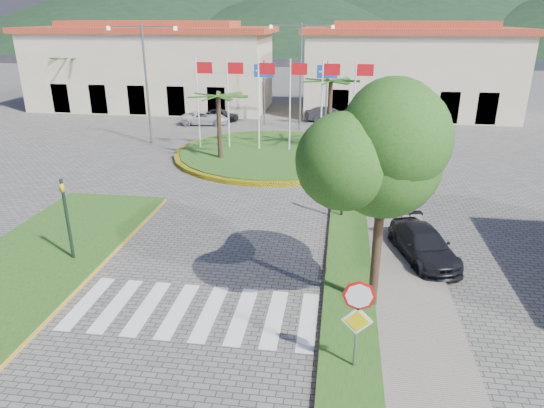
# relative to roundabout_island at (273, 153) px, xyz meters

# --- Properties ---
(sidewalk_right) EXTENTS (4.00, 28.00, 0.15)m
(sidewalk_right) POSITION_rel_roundabout_island_xyz_m (6.00, -20.00, -0.10)
(sidewalk_right) COLOR gray
(sidewalk_right) RESTS_ON ground
(verge_right) EXTENTS (1.60, 28.00, 0.18)m
(verge_right) POSITION_rel_roundabout_island_xyz_m (4.80, -20.00, -0.08)
(verge_right) COLOR #1C4C15
(verge_right) RESTS_ON ground
(median_left) EXTENTS (5.00, 14.00, 0.18)m
(median_left) POSITION_rel_roundabout_island_xyz_m (-6.50, -16.00, -0.08)
(median_left) COLOR #1C4C15
(median_left) RESTS_ON ground
(crosswalk) EXTENTS (8.00, 3.00, 0.01)m
(crosswalk) POSITION_rel_roundabout_island_xyz_m (-0.00, -18.00, -0.17)
(crosswalk) COLOR silver
(crosswalk) RESTS_ON ground
(roundabout_island) EXTENTS (12.70, 12.70, 6.00)m
(roundabout_island) POSITION_rel_roundabout_island_xyz_m (0.00, 0.00, 0.00)
(roundabout_island) COLOR yellow
(roundabout_island) RESTS_ON ground
(stop_sign) EXTENTS (0.80, 0.11, 2.65)m
(stop_sign) POSITION_rel_roundabout_island_xyz_m (4.90, -20.04, 1.62)
(stop_sign) COLOR slate
(stop_sign) RESTS_ON ground
(deciduous_tree) EXTENTS (3.60, 3.60, 6.80)m
(deciduous_tree) POSITION_rel_roundabout_island_xyz_m (5.50, -17.00, 5.00)
(deciduous_tree) COLOR black
(deciduous_tree) RESTS_ON ground
(traffic_light_left) EXTENTS (0.15, 0.18, 3.20)m
(traffic_light_left) POSITION_rel_roundabout_island_xyz_m (-5.20, -15.50, 1.77)
(traffic_light_left) COLOR black
(traffic_light_left) RESTS_ON ground
(traffic_light_right) EXTENTS (0.15, 0.18, 3.20)m
(traffic_light_right) POSITION_rel_roundabout_island_xyz_m (4.50, -10.00, 1.77)
(traffic_light_right) COLOR black
(traffic_light_right) RESTS_ON ground
(traffic_light_far) EXTENTS (0.18, 0.15, 3.20)m
(traffic_light_far) POSITION_rel_roundabout_island_xyz_m (8.00, 4.00, 1.77)
(traffic_light_far) COLOR black
(traffic_light_far) RESTS_ON ground
(direction_sign_west) EXTENTS (1.60, 0.14, 5.20)m
(direction_sign_west) POSITION_rel_roundabout_island_xyz_m (-2.00, 8.97, 3.36)
(direction_sign_west) COLOR slate
(direction_sign_west) RESTS_ON ground
(direction_sign_east) EXTENTS (1.60, 0.14, 5.20)m
(direction_sign_east) POSITION_rel_roundabout_island_xyz_m (3.00, 8.97, 3.36)
(direction_sign_east) COLOR slate
(direction_sign_east) RESTS_ON ground
(street_lamp_centre) EXTENTS (4.80, 0.16, 8.00)m
(street_lamp_centre) POSITION_rel_roundabout_island_xyz_m (1.00, 8.00, 4.32)
(street_lamp_centre) COLOR slate
(street_lamp_centre) RESTS_ON ground
(street_lamp_west) EXTENTS (4.80, 0.16, 8.00)m
(street_lamp_west) POSITION_rel_roundabout_island_xyz_m (-9.00, 2.00, 4.32)
(street_lamp_west) COLOR slate
(street_lamp_west) RESTS_ON ground
(building_left) EXTENTS (23.32, 9.54, 8.05)m
(building_left) POSITION_rel_roundabout_island_xyz_m (-14.00, 16.00, 3.73)
(building_left) COLOR beige
(building_left) RESTS_ON ground
(building_right) EXTENTS (19.08, 9.54, 8.05)m
(building_right) POSITION_rel_roundabout_island_xyz_m (10.00, 16.00, 3.73)
(building_right) COLOR beige
(building_right) RESTS_ON ground
(hill_far_west) EXTENTS (140.00, 140.00, 22.00)m
(hill_far_west) POSITION_rel_roundabout_island_xyz_m (-55.00, 118.00, 10.83)
(hill_far_west) COLOR black
(hill_far_west) RESTS_ON ground
(hill_near_back) EXTENTS (110.00, 110.00, 16.00)m
(hill_near_back) POSITION_rel_roundabout_island_xyz_m (-10.00, 108.00, 7.83)
(hill_near_back) COLOR black
(hill_near_back) RESTS_ON ground
(white_van) EXTENTS (4.10, 2.31, 1.08)m
(white_van) POSITION_rel_roundabout_island_xyz_m (-6.99, 8.68, 0.37)
(white_van) COLOR #B8B8BA
(white_van) RESTS_ON ground
(car_dark_a) EXTENTS (3.19, 1.35, 1.07)m
(car_dark_a) POSITION_rel_roundabout_island_xyz_m (-6.03, 10.31, 0.36)
(car_dark_a) COLOR black
(car_dark_a) RESTS_ON ground
(car_dark_b) EXTENTS (4.08, 2.47, 1.27)m
(car_dark_b) POSITION_rel_roundabout_island_xyz_m (3.09, 11.75, 0.46)
(car_dark_b) COLOR black
(car_dark_b) RESTS_ON ground
(car_side_right) EXTENTS (2.62, 4.28, 1.16)m
(car_side_right) POSITION_rel_roundabout_island_xyz_m (7.50, -13.43, 0.41)
(car_side_right) COLOR black
(car_side_right) RESTS_ON ground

